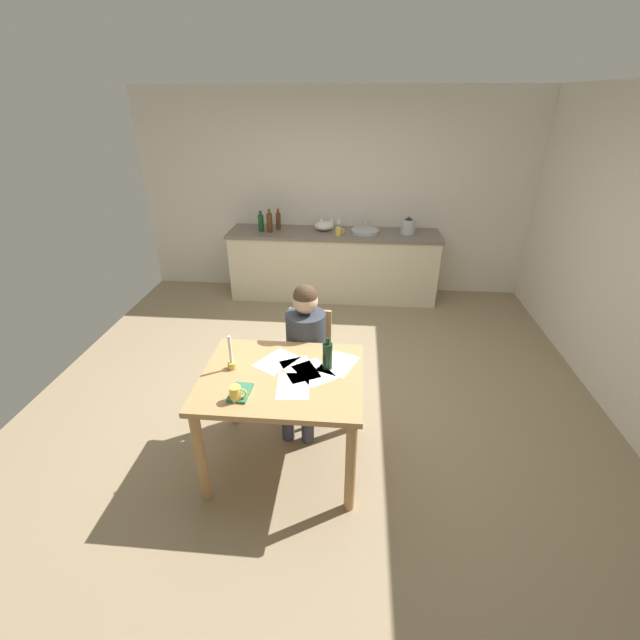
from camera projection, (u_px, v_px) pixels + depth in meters
name	position (u px, v px, depth m)	size (l,w,h in m)	color
ground_plane	(318.00, 395.00, 4.02)	(5.20, 5.20, 0.04)	#937F60
wall_back	(336.00, 195.00, 5.70)	(5.20, 0.12, 2.60)	silver
kitchen_counter	(333.00, 264.00, 5.77)	(2.74, 0.64, 0.90)	beige
dining_table	(283.00, 390.00, 2.97)	(1.10, 0.89, 0.78)	tan
chair_at_table	(308.00, 356.00, 3.65)	(0.43, 0.43, 0.89)	tan
person_seated	(304.00, 348.00, 3.43)	(0.35, 0.61, 1.19)	#333842
coffee_mug	(236.00, 393.00, 2.65)	(0.11, 0.07, 0.10)	#F2CC4C
candlestick	(231.00, 360.00, 2.96)	(0.06, 0.06, 0.26)	gold
book_magazine	(240.00, 393.00, 2.73)	(0.12, 0.20, 0.02)	#337350
paper_letter	(300.00, 369.00, 2.98)	(0.21, 0.30, 0.00)	white
paper_bill	(338.00, 364.00, 3.04)	(0.21, 0.30, 0.00)	white
paper_envelope	(293.00, 386.00, 2.80)	(0.21, 0.30, 0.00)	white
paper_receipt	(277.00, 361.00, 3.06)	(0.21, 0.30, 0.00)	white
paper_notice	(314.00, 372.00, 2.94)	(0.21, 0.30, 0.00)	white
wine_bottle_on_table	(327.00, 355.00, 2.95)	(0.07, 0.07, 0.24)	black
sink_unit	(365.00, 231.00, 5.53)	(0.36, 0.36, 0.24)	#B2B7BC
bottle_oil	(261.00, 223.00, 5.54)	(0.07, 0.07, 0.26)	#194C23
bottle_vinegar	(270.00, 223.00, 5.50)	(0.08, 0.08, 0.29)	#593319
bottle_wine_red	(278.00, 221.00, 5.62)	(0.06, 0.06, 0.27)	#593319
mixing_bowl	(324.00, 226.00, 5.62)	(0.25, 0.25, 0.11)	white
stovetop_kettle	(408.00, 226.00, 5.45)	(0.18, 0.18, 0.22)	#B7BABF
wine_glass_near_sink	(339.00, 221.00, 5.64)	(0.07, 0.07, 0.15)	silver
wine_glass_by_kettle	(331.00, 221.00, 5.65)	(0.07, 0.07, 0.15)	silver
wine_glass_back_left	(321.00, 220.00, 5.66)	(0.07, 0.07, 0.15)	silver
teacup_on_counter	(339.00, 231.00, 5.40)	(0.12, 0.08, 0.10)	#F2CC4C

